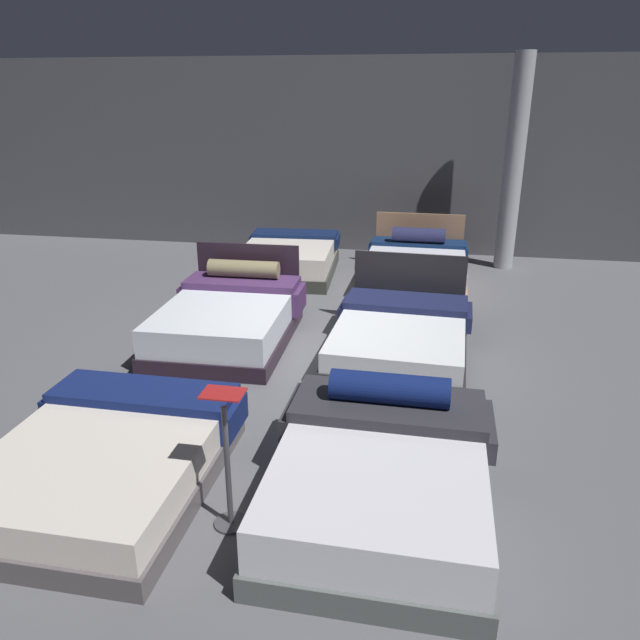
# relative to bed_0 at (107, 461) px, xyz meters

# --- Properties ---
(ground_plane) EXTENTS (18.00, 18.00, 0.02)m
(ground_plane) POSITION_rel_bed_0_xyz_m (1.08, 2.93, -0.23)
(ground_plane) COLOR #5B5B60
(showroom_back_wall) EXTENTS (18.00, 0.06, 3.50)m
(showroom_back_wall) POSITION_rel_bed_0_xyz_m (1.08, 7.87, 1.53)
(showroom_back_wall) COLOR #47474C
(showroom_back_wall) RESTS_ON ground_plane
(bed_0) EXTENTS (1.71, 2.06, 0.50)m
(bed_0) POSITION_rel_bed_0_xyz_m (0.00, 0.00, 0.00)
(bed_0) COLOR #554F51
(bed_0) RESTS_ON ground_plane
(bed_1) EXTENTS (1.66, 2.03, 0.83)m
(bed_1) POSITION_rel_bed_0_xyz_m (2.11, 0.10, 0.07)
(bed_1) COLOR #555B59
(bed_1) RESTS_ON ground_plane
(bed_2) EXTENTS (1.61, 2.14, 1.00)m
(bed_2) POSITION_rel_bed_0_xyz_m (-0.00, 3.01, 0.07)
(bed_2) COLOR black
(bed_2) RESTS_ON ground_plane
(bed_3) EXTENTS (1.67, 2.17, 0.96)m
(bed_3) POSITION_rel_bed_0_xyz_m (2.10, 3.01, -0.00)
(bed_3) COLOR black
(bed_3) RESTS_ON ground_plane
(bed_4) EXTENTS (1.63, 2.08, 0.58)m
(bed_4) POSITION_rel_bed_0_xyz_m (0.08, 5.95, 0.05)
(bed_4) COLOR #31332D
(bed_4) RESTS_ON ground_plane
(bed_5) EXTENTS (1.67, 2.16, 0.93)m
(bed_5) POSITION_rel_bed_0_xyz_m (2.18, 5.91, 0.03)
(bed_5) COLOR #9B6F51
(bed_5) RESTS_ON ground_plane
(price_sign) EXTENTS (0.28, 0.24, 1.06)m
(price_sign) POSITION_rel_bed_0_xyz_m (1.08, -0.27, 0.19)
(price_sign) COLOR #3F3F44
(price_sign) RESTS_ON ground_plane
(support_pillar) EXTENTS (0.32, 0.32, 3.50)m
(support_pillar) POSITION_rel_bed_0_xyz_m (3.67, 7.07, 1.53)
(support_pillar) COLOR #99999E
(support_pillar) RESTS_ON ground_plane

